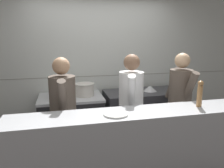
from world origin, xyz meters
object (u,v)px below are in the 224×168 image
object	(u,v)px
stock_pot	(58,92)
sauce_pot	(84,89)
plated_dish_main	(116,114)
pepper_mill	(200,93)
chef_sous	(131,107)
chef_head_cook	(63,113)
oven_range	(72,123)
chef_line	(180,102)
mixing_bowl_steel	(150,88)

from	to	relation	value
stock_pot	sauce_pot	xyz separation A→B (m)	(0.41, 0.03, 0.01)
plated_dish_main	pepper_mill	distance (m)	1.02
chef_sous	plated_dish_main	bearing A→B (deg)	-103.26
chef_sous	chef_head_cook	bearing A→B (deg)	-161.05
oven_range	chef_line	world-z (taller)	chef_line
oven_range	pepper_mill	world-z (taller)	pepper_mill
stock_pot	oven_range	bearing A→B (deg)	10.59
chef_head_cook	chef_sous	xyz separation A→B (m)	(0.90, 0.02, 0.01)
chef_head_cook	chef_line	world-z (taller)	chef_line
oven_range	chef_sous	xyz separation A→B (m)	(0.77, -0.74, 0.45)
mixing_bowl_steel	chef_line	size ratio (longest dim) A/B	0.15
mixing_bowl_steel	chef_sous	distance (m)	0.95
sauce_pot	chef_head_cook	distance (m)	0.84
oven_range	sauce_pot	xyz separation A→B (m)	(0.22, -0.01, 0.56)
mixing_bowl_steel	chef_head_cook	bearing A→B (deg)	-152.56
sauce_pot	chef_line	size ratio (longest dim) A/B	0.20
mixing_bowl_steel	chef_sous	size ratio (longest dim) A/B	0.15
plated_dish_main	chef_sous	xyz separation A→B (m)	(0.37, 0.62, -0.15)
stock_pot	chef_head_cook	size ratio (longest dim) A/B	0.17
chef_head_cook	mixing_bowl_steel	bearing A→B (deg)	28.22
chef_sous	chef_line	world-z (taller)	chef_sous
sauce_pot	chef_line	world-z (taller)	chef_line
chef_head_cook	sauce_pot	bearing A→B (deg)	66.19
stock_pot	pepper_mill	world-z (taller)	pepper_mill
pepper_mill	sauce_pot	bearing A→B (deg)	132.34
mixing_bowl_steel	pepper_mill	distance (m)	1.34
sauce_pot	chef_sous	world-z (taller)	chef_sous
plated_dish_main	sauce_pot	bearing A→B (deg)	97.68
mixing_bowl_steel	stock_pot	bearing A→B (deg)	-178.44
sauce_pot	plated_dish_main	world-z (taller)	sauce_pot
sauce_pot	plated_dish_main	distance (m)	1.37
chef_head_cook	chef_sous	world-z (taller)	chef_sous
mixing_bowl_steel	chef_line	bearing A→B (deg)	-75.68
stock_pot	mixing_bowl_steel	size ratio (longest dim) A/B	1.16
oven_range	chef_head_cook	bearing A→B (deg)	-99.30
chef_sous	chef_line	bearing A→B (deg)	21.59
mixing_bowl_steel	chef_line	distance (m)	0.72
plated_dish_main	chef_head_cook	size ratio (longest dim) A/B	0.16
pepper_mill	chef_sous	xyz separation A→B (m)	(-0.64, 0.57, -0.30)
chef_line	chef_head_cook	bearing A→B (deg)	177.85
chef_line	mixing_bowl_steel	bearing A→B (deg)	99.40
stock_pot	chef_line	bearing A→B (deg)	-20.57
pepper_mill	chef_sous	distance (m)	0.91
stock_pot	chef_line	distance (m)	1.85
chef_sous	chef_line	distance (m)	0.77
stock_pot	chef_head_cook	bearing A→B (deg)	-84.87
stock_pot	chef_sous	xyz separation A→B (m)	(0.97, -0.71, -0.09)
stock_pot	mixing_bowl_steel	xyz separation A→B (m)	(1.55, 0.04, -0.03)
mixing_bowl_steel	chef_head_cook	xyz separation A→B (m)	(-1.49, -0.77, -0.07)
oven_range	stock_pot	size ratio (longest dim) A/B	3.66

